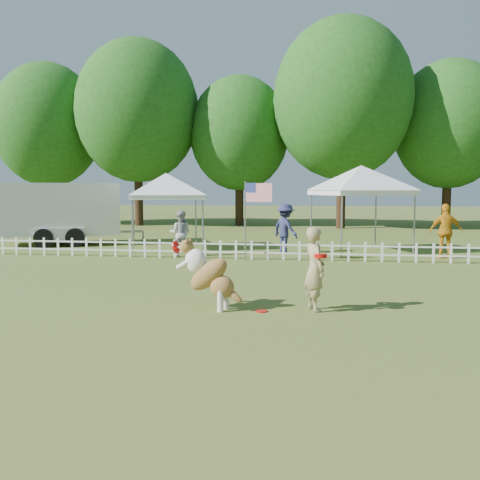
{
  "coord_description": "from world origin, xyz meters",
  "views": [
    {
      "loc": [
        1.89,
        -9.57,
        2.23
      ],
      "look_at": [
        0.14,
        2.0,
        1.1
      ],
      "focal_mm": 40.0,
      "sensor_mm": 36.0,
      "label": 1
    }
  ],
  "objects": [
    {
      "name": "tree_right",
      "position": [
        9.0,
        22.5,
        5.2
      ],
      "size": [
        6.2,
        6.2,
        10.4
      ],
      "primitive_type": null,
      "color": "#1D4C15",
      "rests_on": "ground"
    },
    {
      "name": "spectator_b",
      "position": [
        0.69,
        8.84,
        0.86
      ],
      "size": [
        1.23,
        1.24,
        1.71
      ],
      "primitive_type": "imported",
      "rotation": [
        0.0,
        0.0,
        2.34
      ],
      "color": "#252950",
      "rests_on": "ground"
    },
    {
      "name": "tree_center_left",
      "position": [
        -3.0,
        22.5,
        4.9
      ],
      "size": [
        6.0,
        6.0,
        9.8
      ],
      "primitive_type": null,
      "color": "#1D4C15",
      "rests_on": "ground"
    },
    {
      "name": "canopy_tent_right",
      "position": [
        3.27,
        9.69,
        1.48
      ],
      "size": [
        3.76,
        3.76,
        2.97
      ],
      "primitive_type": null,
      "rotation": [
        0.0,
        0.0,
        0.4
      ],
      "color": "white",
      "rests_on": "ground"
    },
    {
      "name": "cargo_trailer",
      "position": [
        -8.39,
        10.43,
        1.25
      ],
      "size": [
        6.22,
        4.6,
        2.5
      ],
      "primitive_type": null,
      "rotation": [
        0.0,
        0.0,
        0.42
      ],
      "color": "silver",
      "rests_on": "ground"
    },
    {
      "name": "dog",
      "position": [
        -0.12,
        -0.02,
        0.65
      ],
      "size": [
        1.32,
        0.73,
        1.29
      ],
      "primitive_type": null,
      "rotation": [
        0.0,
        0.0,
        -0.26
      ],
      "color": "brown",
      "rests_on": "ground"
    },
    {
      "name": "flag_pole",
      "position": [
        -0.41,
        6.69,
        1.22
      ],
      "size": [
        0.93,
        0.35,
        2.45
      ],
      "primitive_type": null,
      "rotation": [
        0.0,
        0.0,
        -0.28
      ],
      "color": "gray",
      "rests_on": "ground"
    },
    {
      "name": "canopy_tent_left",
      "position": [
        -3.77,
        9.56,
        1.37
      ],
      "size": [
        3.37,
        3.37,
        2.74
      ],
      "primitive_type": null,
      "rotation": [
        0.0,
        0.0,
        0.33
      ],
      "color": "white",
      "rests_on": "ground"
    },
    {
      "name": "frisbee_on_turf",
      "position": [
        0.85,
        -0.09,
        0.01
      ],
      "size": [
        0.25,
        0.25,
        0.02
      ],
      "primitive_type": "cylinder",
      "rotation": [
        0.0,
        0.0,
        0.14
      ],
      "color": "red",
      "rests_on": "ground"
    },
    {
      "name": "ground",
      "position": [
        0.0,
        0.0,
        0.0
      ],
      "size": [
        120.0,
        120.0,
        0.0
      ],
      "primitive_type": "plane",
      "color": "#3F591C",
      "rests_on": "ground"
    },
    {
      "name": "handler",
      "position": [
        1.79,
        0.15,
        0.77
      ],
      "size": [
        0.57,
        0.66,
        1.54
      ],
      "primitive_type": "imported",
      "rotation": [
        0.0,
        0.0,
        2.0
      ],
      "color": "tan",
      "rests_on": "ground"
    },
    {
      "name": "tree_far_left",
      "position": [
        -15.0,
        22.0,
        5.5
      ],
      "size": [
        6.6,
        6.6,
        11.0
      ],
      "primitive_type": null,
      "color": "#1D4C15",
      "rests_on": "ground"
    },
    {
      "name": "spectator_c",
      "position": [
        5.85,
        8.24,
        0.87
      ],
      "size": [
        1.05,
        0.49,
        1.75
      ],
      "primitive_type": "imported",
      "rotation": [
        0.0,
        0.0,
        3.2
      ],
      "color": "orange",
      "rests_on": "ground"
    },
    {
      "name": "picket_fence",
      "position": [
        0.0,
        7.0,
        0.3
      ],
      "size": [
        22.0,
        0.08,
        0.6
      ],
      "primitive_type": null,
      "color": "silver",
      "rests_on": "ground"
    },
    {
      "name": "tree_left",
      "position": [
        -9.0,
        21.5,
        6.0
      ],
      "size": [
        7.4,
        7.4,
        12.0
      ],
      "primitive_type": null,
      "color": "#1D4C15",
      "rests_on": "ground"
    },
    {
      "name": "tree_center_right",
      "position": [
        3.0,
        21.0,
        6.3
      ],
      "size": [
        7.6,
        7.6,
        12.6
      ],
      "primitive_type": null,
      "color": "#1D4C15",
      "rests_on": "ground"
    },
    {
      "name": "spectator_a",
      "position": [
        -2.7,
        7.54,
        0.75
      ],
      "size": [
        0.76,
        0.6,
        1.5
      ],
      "primitive_type": "imported",
      "rotation": [
        0.0,
        0.0,
        3.19
      ],
      "color": "#A6A6AC",
      "rests_on": "ground"
    }
  ]
}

